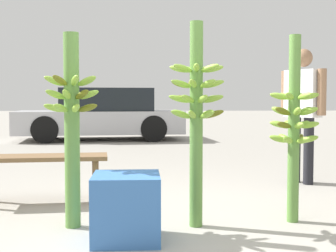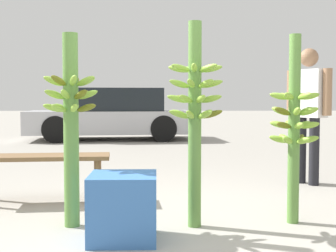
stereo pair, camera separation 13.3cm
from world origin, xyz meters
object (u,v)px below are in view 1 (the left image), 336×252
(banana_stalk_left, at_px, (72,121))
(banana_stalk_center, at_px, (196,112))
(vendor_person, at_px, (303,104))
(produce_crate, at_px, (126,207))
(market_bench, at_px, (41,163))
(banana_stalk_right, at_px, (294,124))
(parked_car, at_px, (102,115))

(banana_stalk_left, distance_m, banana_stalk_center, 0.97)
(banana_stalk_left, bearing_deg, banana_stalk_center, -1.76)
(banana_stalk_center, height_order, vendor_person, banana_stalk_center)
(vendor_person, bearing_deg, banana_stalk_left, 93.43)
(banana_stalk_center, xyz_separation_m, produce_crate, (-0.54, -0.35, -0.67))
(market_bench, bearing_deg, produce_crate, -60.45)
(vendor_person, bearing_deg, banana_stalk_right, 125.79)
(banana_stalk_left, relative_size, banana_stalk_right, 1.00)
(vendor_person, distance_m, market_bench, 3.09)
(banana_stalk_left, xyz_separation_m, vendor_person, (2.46, 1.81, 0.12))
(vendor_person, relative_size, produce_crate, 3.39)
(banana_stalk_left, height_order, market_bench, banana_stalk_left)
(banana_stalk_right, relative_size, vendor_person, 0.95)
(vendor_person, relative_size, parked_car, 0.38)
(vendor_person, bearing_deg, market_bench, 74.84)
(banana_stalk_left, distance_m, market_bench, 1.08)
(banana_stalk_left, relative_size, banana_stalk_center, 0.94)
(market_bench, distance_m, produce_crate, 1.54)
(banana_stalk_left, relative_size, market_bench, 1.17)
(market_bench, distance_m, parked_car, 7.30)
(banana_stalk_left, height_order, vendor_person, vendor_person)
(banana_stalk_right, bearing_deg, parked_car, 105.43)
(market_bench, bearing_deg, banana_stalk_center, -38.00)
(market_bench, xyz_separation_m, parked_car, (-0.03, 7.29, 0.23))
(banana_stalk_right, xyz_separation_m, parked_car, (-2.24, 8.11, -0.18))
(vendor_person, bearing_deg, parked_car, -8.23)
(vendor_person, bearing_deg, banana_stalk_center, 108.06)
(parked_car, relative_size, produce_crate, 8.93)
(produce_crate, bearing_deg, vendor_person, 47.11)
(parked_car, bearing_deg, market_bench, 174.66)
(banana_stalk_center, height_order, parked_car, banana_stalk_center)
(banana_stalk_right, height_order, parked_car, banana_stalk_right)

